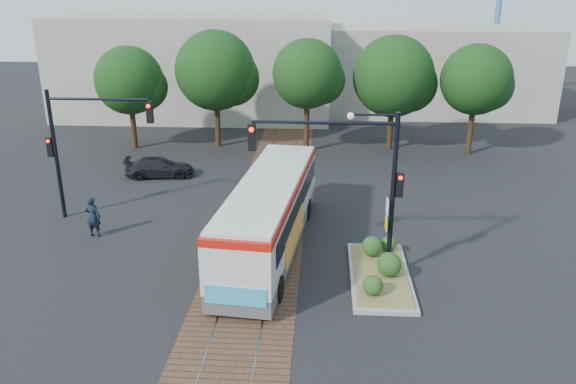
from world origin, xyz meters
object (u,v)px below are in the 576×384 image
at_px(city_bus, 270,211).
at_px(traffic_island, 380,268).
at_px(signal_pole_left, 78,137).
at_px(signal_pole_main, 359,170).
at_px(officer, 93,217).
at_px(parked_car, 160,167).

relative_size(city_bus, traffic_island, 2.17).
relative_size(traffic_island, signal_pole_left, 0.87).
bearing_deg(signal_pole_main, traffic_island, -5.36).
xyz_separation_m(signal_pole_main, signal_pole_left, (-12.23, 4.80, -0.29)).
distance_m(officer, parked_car, 8.23).
distance_m(traffic_island, signal_pole_left, 14.50).
distance_m(traffic_island, signal_pole_main, 3.95).
bearing_deg(signal_pole_main, officer, 165.95).
relative_size(city_bus, parked_car, 2.94).
distance_m(signal_pole_main, signal_pole_left, 13.14).
xyz_separation_m(city_bus, signal_pole_main, (3.38, -2.07, 2.50)).
distance_m(city_bus, officer, 7.78).
xyz_separation_m(traffic_island, parked_car, (-11.48, 11.07, 0.23)).
height_order(city_bus, signal_pole_left, signal_pole_left).
bearing_deg(signal_pole_main, signal_pole_left, 158.55).
distance_m(signal_pole_left, officer, 3.77).
relative_size(traffic_island, signal_pole_main, 0.87).
height_order(city_bus, officer, city_bus).
relative_size(officer, parked_car, 0.47).
bearing_deg(parked_car, signal_pole_left, 156.00).
bearing_deg(officer, signal_pole_left, -57.57).
bearing_deg(signal_pole_main, parked_car, 133.80).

